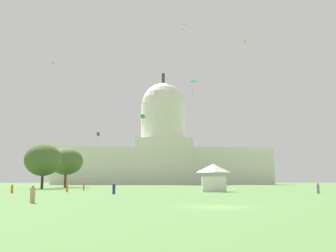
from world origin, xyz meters
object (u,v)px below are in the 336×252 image
(event_tent, at_px, (214,178))
(kite_gold_high, at_px, (246,42))
(kite_lime_high, at_px, (53,63))
(person_grey_back_right, at_px, (318,189))
(tree_west_mid, at_px, (66,161))
(person_orange_near_tree_west, at_px, (67,188))
(tree_west_near, at_px, (43,160))
(person_tan_back_left, at_px, (33,195))
(kite_cyan_mid, at_px, (193,82))
(person_orange_mid_center, at_px, (12,189))
(person_orange_mid_right, at_px, (84,187))
(kite_yellow_high, at_px, (109,55))
(kite_orange_mid, at_px, (77,119))
(kite_black_low, at_px, (98,134))
(kite_white_mid, at_px, (163,118))
(kite_green_low, at_px, (143,117))
(person_navy_near_tree_east, at_px, (114,189))
(kite_pink_high, at_px, (173,86))
(kite_violet_high, at_px, (184,26))
(capitol_building, at_px, (163,151))

(event_tent, bearing_deg, kite_gold_high, 74.00)
(kite_lime_high, bearing_deg, person_grey_back_right, -167.87)
(tree_west_mid, distance_m, kite_gold_high, 72.47)
(person_orange_near_tree_west, bearing_deg, tree_west_near, -29.75)
(person_tan_back_left, distance_m, kite_cyan_mid, 44.48)
(event_tent, relative_size, person_orange_mid_center, 3.48)
(person_orange_mid_right, distance_m, kite_cyan_mid, 33.05)
(kite_yellow_high, bearing_deg, person_orange_mid_center, -116.73)
(person_orange_mid_center, xyz_separation_m, kite_orange_mid, (-4.06, 79.22, 25.14))
(person_orange_mid_right, bearing_deg, tree_west_near, -1.37)
(kite_black_low, height_order, kite_white_mid, kite_white_mid)
(event_tent, height_order, person_tan_back_left, event_tent)
(kite_green_low, bearing_deg, person_orange_near_tree_west, 171.09)
(person_orange_mid_center, relative_size, kite_cyan_mid, 0.55)
(person_tan_back_left, distance_m, kite_gold_high, 109.10)
(person_grey_back_right, bearing_deg, person_navy_near_tree_east, -129.79)
(person_orange_mid_center, relative_size, person_orange_mid_right, 0.93)
(event_tent, distance_m, person_tan_back_left, 43.07)
(kite_gold_high, bearing_deg, person_navy_near_tree_east, 84.75)
(event_tent, bearing_deg, kite_green_low, -146.57)
(kite_orange_mid, distance_m, kite_lime_high, 24.54)
(kite_cyan_mid, bearing_deg, kite_yellow_high, 120.53)
(event_tent, height_order, kite_gold_high, kite_gold_high)
(kite_pink_high, bearing_deg, event_tent, -107.87)
(tree_west_mid, height_order, person_grey_back_right, tree_west_mid)
(person_grey_back_right, relative_size, kite_violet_high, 0.59)
(kite_lime_high, distance_m, kite_yellow_high, 24.94)
(tree_west_near, relative_size, kite_yellow_high, 11.08)
(person_tan_back_left, distance_m, kite_violet_high, 93.41)
(kite_pink_high, bearing_deg, person_orange_near_tree_west, -123.33)
(kite_violet_high, distance_m, kite_green_low, 60.95)
(person_orange_mid_right, relative_size, kite_gold_high, 1.23)
(capitol_building, xyz_separation_m, tree_west_near, (-37.58, -113.43, -11.24))
(kite_white_mid, bearing_deg, person_navy_near_tree_east, 82.77)
(kite_cyan_mid, height_order, kite_yellow_high, kite_yellow_high)
(event_tent, bearing_deg, kite_black_low, 137.69)
(person_navy_near_tree_east, distance_m, kite_violet_high, 73.79)
(capitol_building, height_order, tree_west_near, capitol_building)
(tree_west_mid, bearing_deg, person_orange_mid_center, -87.33)
(tree_west_near, xyz_separation_m, kite_orange_mid, (0.71, 42.51, 18.17))
(tree_west_near, bearing_deg, kite_green_low, -54.34)
(person_orange_mid_right, height_order, kite_cyan_mid, kite_cyan_mid)
(kite_yellow_high, bearing_deg, kite_green_low, -100.77)
(kite_yellow_high, bearing_deg, tree_west_mid, -136.22)
(person_orange_mid_center, xyz_separation_m, person_tan_back_left, (11.99, -29.71, 0.06))
(event_tent, distance_m, kite_cyan_mid, 18.87)
(event_tent, relative_size, person_navy_near_tree_east, 2.96)
(capitol_building, relative_size, person_orange_mid_center, 79.80)
(tree_west_near, height_order, kite_green_low, kite_green_low)
(tree_west_near, relative_size, kite_lime_high, 14.58)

